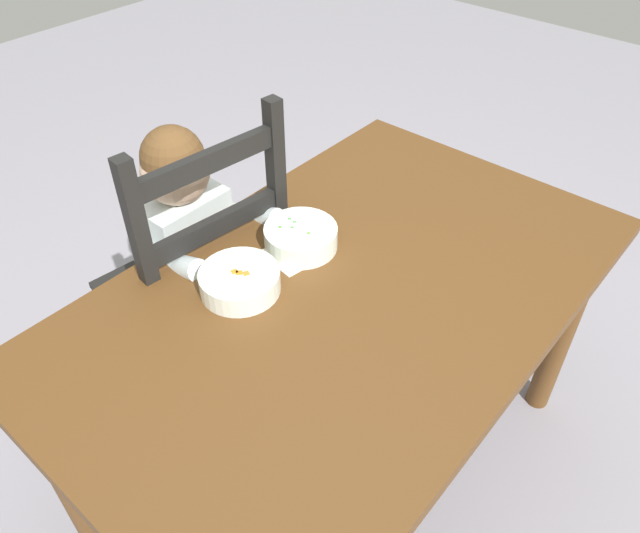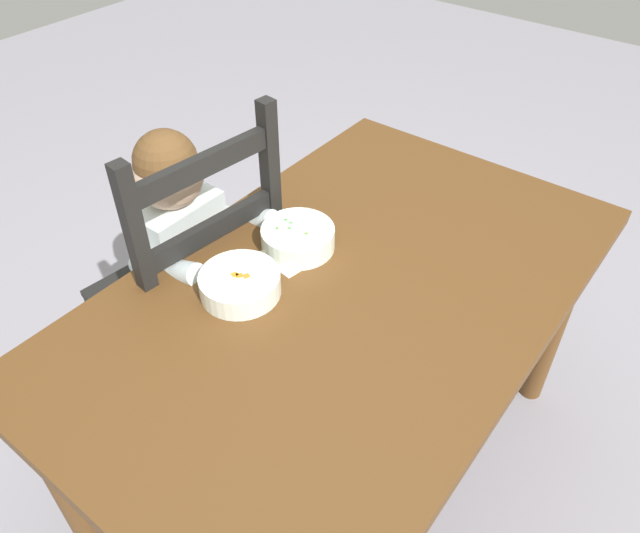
{
  "view_description": "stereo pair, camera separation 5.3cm",
  "coord_description": "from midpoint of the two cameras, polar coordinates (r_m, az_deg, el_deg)",
  "views": [
    {
      "loc": [
        -0.8,
        -0.61,
        1.66
      ],
      "look_at": [
        -0.03,
        0.05,
        0.79
      ],
      "focal_mm": 34.2,
      "sensor_mm": 36.0,
      "label": 1
    },
    {
      "loc": [
        -0.83,
        -0.57,
        1.66
      ],
      "look_at": [
        -0.03,
        0.05,
        0.79
      ],
      "focal_mm": 34.2,
      "sensor_mm": 36.0,
      "label": 2
    }
  ],
  "objects": [
    {
      "name": "ground_plane",
      "position": [
        1.94,
        1.03,
        -17.95
      ],
      "size": [
        8.0,
        8.0,
        0.0
      ],
      "primitive_type": "plane",
      "color": "gray"
    },
    {
      "name": "dining_table",
      "position": [
        1.44,
        1.33,
        -4.84
      ],
      "size": [
        1.37,
        0.84,
        0.74
      ],
      "color": "#573618",
      "rests_on": "ground"
    },
    {
      "name": "dining_chair",
      "position": [
        1.74,
        -12.53,
        -2.47
      ],
      "size": [
        0.46,
        0.46,
        1.05
      ],
      "color": "black",
      "rests_on": "ground"
    },
    {
      "name": "child_figure",
      "position": [
        1.64,
        -13.07,
        1.62
      ],
      "size": [
        0.32,
        0.31,
        0.98
      ],
      "color": "silver",
      "rests_on": "ground"
    },
    {
      "name": "bowl_of_peas",
      "position": [
        1.45,
        -3.12,
        2.71
      ],
      "size": [
        0.18,
        0.18,
        0.06
      ],
      "color": "white",
      "rests_on": "dining_table"
    },
    {
      "name": "bowl_of_carrots",
      "position": [
        1.35,
        -8.61,
        -1.59
      ],
      "size": [
        0.18,
        0.18,
        0.05
      ],
      "color": "white",
      "rests_on": "dining_table"
    },
    {
      "name": "spoon",
      "position": [
        1.38,
        -6.54,
        -1.37
      ],
      "size": [
        0.14,
        0.03,
        0.01
      ],
      "color": "silver",
      "rests_on": "dining_table"
    },
    {
      "name": "paper_napkin",
      "position": [
        1.45,
        -3.56,
        1.22
      ],
      "size": [
        0.15,
        0.14,
        0.0
      ],
      "primitive_type": "cube",
      "rotation": [
        0.0,
        0.0,
        -0.16
      ],
      "color": "white",
      "rests_on": "dining_table"
    }
  ]
}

